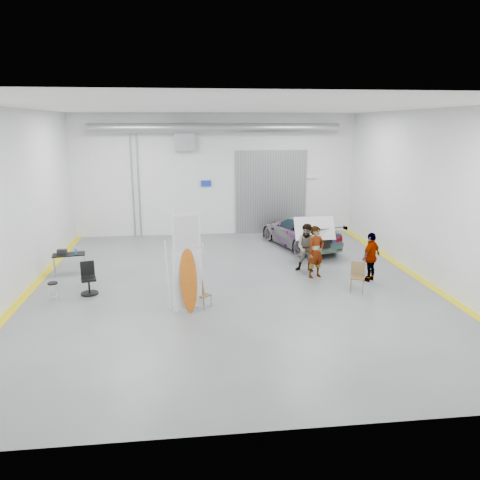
{
  "coord_description": "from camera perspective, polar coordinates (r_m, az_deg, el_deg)",
  "views": [
    {
      "loc": [
        -1.51,
        -15.36,
        5.48
      ],
      "look_at": [
        0.34,
        0.52,
        1.5
      ],
      "focal_mm": 35.0,
      "sensor_mm": 36.0,
      "label": 1
    }
  ],
  "objects": [
    {
      "name": "shop_stool",
      "position": [
        15.97,
        -21.79,
        -5.92
      ],
      "size": [
        0.33,
        0.33,
        0.64
      ],
      "rotation": [
        0.0,
        0.0,
        0.29
      ],
      "color": "black",
      "rests_on": "ground"
    },
    {
      "name": "person_a",
      "position": [
        17.21,
        9.24,
        -1.44
      ],
      "size": [
        0.82,
        0.7,
        1.92
      ],
      "primitive_type": "imported",
      "rotation": [
        0.0,
        0.0,
        0.4
      ],
      "color": "brown",
      "rests_on": "ground"
    },
    {
      "name": "person_c",
      "position": [
        17.27,
        15.67,
        -1.98
      ],
      "size": [
        1.07,
        0.96,
        1.78
      ],
      "primitive_type": "imported",
      "rotation": [
        0.0,
        0.0,
        3.8
      ],
      "color": "#955731",
      "rests_on": "ground"
    },
    {
      "name": "surfboard_display",
      "position": [
        13.81,
        -6.79,
        -3.78
      ],
      "size": [
        0.84,
        0.5,
        3.19
      ],
      "rotation": [
        0.0,
        0.0,
        0.41
      ],
      "color": "white",
      "rests_on": "ground"
    },
    {
      "name": "work_table",
      "position": [
        18.7,
        -20.35,
        -1.62
      ],
      "size": [
        1.26,
        0.8,
        0.95
      ],
      "rotation": [
        0.0,
        0.0,
        0.2
      ],
      "color": "gray",
      "rests_on": "ground"
    },
    {
      "name": "person_b",
      "position": [
        17.86,
        8.24,
        -0.94
      ],
      "size": [
        1.08,
        0.96,
        1.85
      ],
      "primitive_type": "imported",
      "rotation": [
        0.0,
        0.0,
        -0.34
      ],
      "color": "teal",
      "rests_on": "ground"
    },
    {
      "name": "room_shell",
      "position": [
        17.72,
        -0.97,
        9.44
      ],
      "size": [
        14.02,
        16.18,
        6.01
      ],
      "color": "silver",
      "rests_on": "ground"
    },
    {
      "name": "sedan_car",
      "position": [
        21.5,
        7.37,
        1.04
      ],
      "size": [
        3.25,
        5.24,
        1.42
      ],
      "primitive_type": "imported",
      "rotation": [
        0.0,
        0.0,
        3.42
      ],
      "color": "white",
      "rests_on": "ground"
    },
    {
      "name": "trunk_lid",
      "position": [
        19.28,
        8.99,
        1.69
      ],
      "size": [
        1.65,
        1.0,
        0.04
      ],
      "primitive_type": "cube",
      "color": "silver",
      "rests_on": "sedan_car"
    },
    {
      "name": "folding_chair_far",
      "position": [
        16.2,
        14.07,
        -5.1
      ],
      "size": [
        0.6,
        0.64,
        0.98
      ],
      "rotation": [
        0.0,
        0.0,
        -0.39
      ],
      "color": "brown",
      "rests_on": "ground"
    },
    {
      "name": "ground",
      "position": [
        16.38,
        -0.97,
        -5.57
      ],
      "size": [
        16.0,
        16.0,
        0.0
      ],
      "primitive_type": "plane",
      "color": "slate",
      "rests_on": "ground"
    },
    {
      "name": "folding_chair_near",
      "position": [
        14.47,
        -4.46,
        -7.29
      ],
      "size": [
        0.51,
        0.58,
        0.78
      ],
      "rotation": [
        0.0,
        0.0,
        0.8
      ],
      "color": "brown",
      "rests_on": "ground"
    },
    {
      "name": "office_chair",
      "position": [
        16.26,
        -17.92,
        -4.69
      ],
      "size": [
        0.57,
        0.59,
        1.06
      ],
      "rotation": [
        0.0,
        0.0,
        0.25
      ],
      "color": "black",
      "rests_on": "ground"
    }
  ]
}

